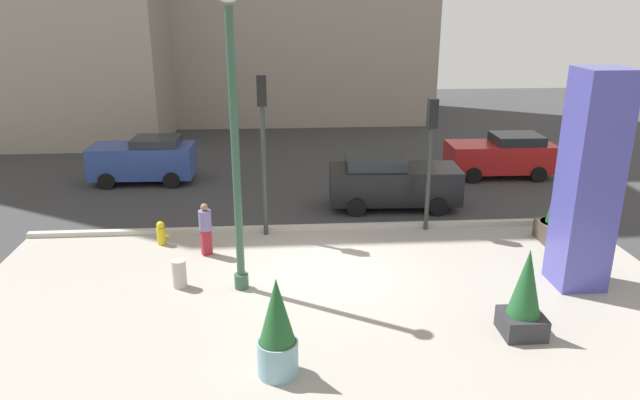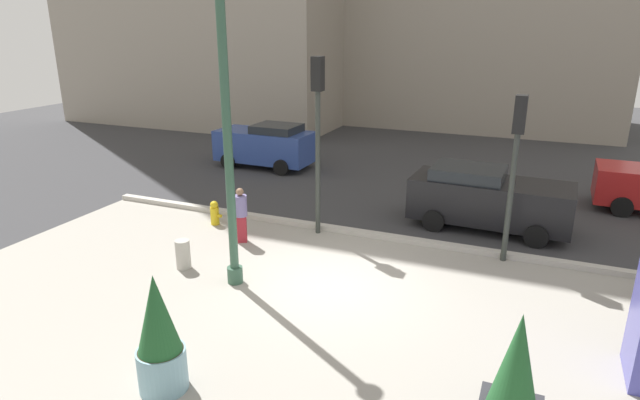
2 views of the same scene
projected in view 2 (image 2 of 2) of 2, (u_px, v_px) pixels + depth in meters
The scene contains 13 objects.
ground_plane at pixel (382, 227), 15.93m from camera, with size 60.00×60.00×0.00m, color #38383A.
plaza_pavement at pixel (297, 327), 10.68m from camera, with size 18.00×10.00×0.02m, color #9E998E.
curb_strip at pixel (373, 235), 15.13m from camera, with size 18.00×0.24×0.16m, color #B7B2A8.
lamp_post at pixel (227, 134), 11.41m from camera, with size 0.44×0.44×7.24m.
potted_plant_curbside at pixel (514, 383), 7.60m from camera, with size 0.90×0.90×2.04m.
potted_plant_near_right at pixel (159, 337), 8.58m from camera, with size 0.81×0.81×2.10m.
fire_hydrant at pixel (215, 213), 16.01m from camera, with size 0.36×0.26×0.75m.
concrete_bollard at pixel (183, 254), 13.13m from camera, with size 0.36×0.36×0.75m, color #B2ADA3.
traffic_light_corner at pixel (516, 152), 12.79m from camera, with size 0.28×0.42×4.21m.
traffic_light_far_side at pixel (318, 118), 14.44m from camera, with size 0.28×0.42×4.98m.
car_curb_west at pixel (488, 198), 15.60m from camera, with size 4.60×2.21×1.80m.
car_passing_lane at pixel (266, 145), 22.31m from camera, with size 4.08×2.06×1.85m.
pedestrian_crossing at pixel (241, 213), 14.57m from camera, with size 0.48×0.48×1.57m.
Camera 2 is at (4.04, -10.41, 5.80)m, focal length 29.89 mm.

